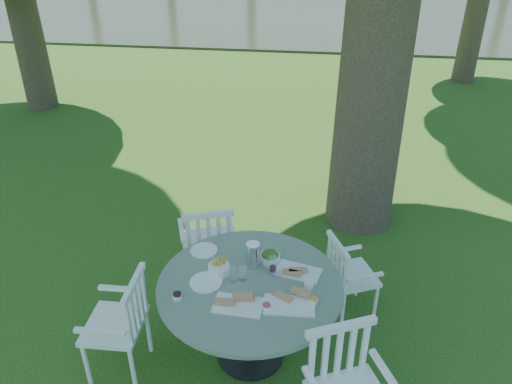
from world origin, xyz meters
TOP-DOWN VIEW (x-y plane):
  - ground at (0.00, 0.00)m, footprint 140.00×140.00m
  - table at (0.13, -1.11)m, footprint 1.45×1.45m
  - chair_ne at (0.90, -0.48)m, footprint 0.52×0.54m
  - chair_nw at (-0.40, -0.28)m, footprint 0.60×0.58m
  - chair_sw at (-0.81, -1.38)m, footprint 0.45×0.48m
  - chair_se at (0.86, -1.77)m, footprint 0.64×0.63m
  - tableware at (0.12, -1.03)m, footprint 1.12×0.85m

SIDE VIEW (x-z plane):
  - ground at x=0.00m, z-range 0.00..0.00m
  - chair_ne at x=0.90m, z-range 0.07..0.89m
  - chair_sw at x=-0.81m, z-range 0.08..1.01m
  - chair_nw at x=-0.40m, z-range 0.08..1.02m
  - chair_se at x=0.86m, z-range 0.09..1.07m
  - table at x=0.13m, z-range 0.25..1.04m
  - tableware at x=0.12m, z-range 0.72..0.95m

